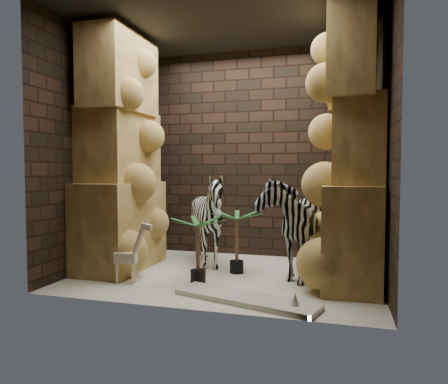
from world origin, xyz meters
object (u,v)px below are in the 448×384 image
(giraffe_toy, at_px, (126,251))
(palm_front, at_px, (237,242))
(zebra_left, at_px, (209,225))
(zebra_right, at_px, (292,217))
(surfboard, at_px, (245,299))
(palm_back, at_px, (198,250))

(giraffe_toy, distance_m, palm_front, 1.33)
(palm_front, bearing_deg, zebra_left, 151.92)
(giraffe_toy, bearing_deg, palm_front, 30.52)
(zebra_left, bearing_deg, giraffe_toy, -108.30)
(zebra_right, height_order, palm_front, zebra_right)
(palm_front, height_order, surfboard, palm_front)
(zebra_right, relative_size, giraffe_toy, 1.91)
(giraffe_toy, bearing_deg, palm_back, 9.90)
(zebra_right, xyz_separation_m, zebra_left, (-1.09, 0.14, -0.15))
(zebra_right, relative_size, palm_back, 1.86)
(giraffe_toy, bearing_deg, zebra_left, 52.29)
(giraffe_toy, height_order, surfboard, giraffe_toy)
(palm_back, distance_m, surfboard, 0.88)
(zebra_right, xyz_separation_m, palm_front, (-0.66, -0.09, -0.31))
(zebra_right, xyz_separation_m, giraffe_toy, (-1.73, -0.87, -0.33))
(palm_back, bearing_deg, giraffe_toy, -164.46)
(zebra_left, distance_m, surfboard, 1.59)
(giraffe_toy, height_order, palm_front, palm_front)
(zebra_right, distance_m, surfboard, 1.35)
(palm_front, bearing_deg, surfboard, -71.54)
(zebra_left, height_order, palm_back, zebra_left)
(zebra_right, height_order, surfboard, zebra_right)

